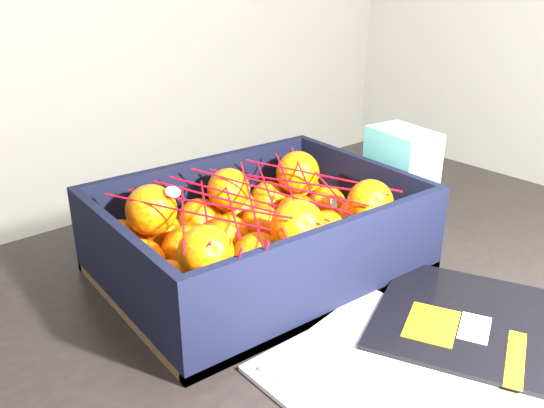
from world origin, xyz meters
TOP-DOWN VIEW (x-y plane):
  - table at (-0.00, 0.15)m, footprint 1.25×0.87m
  - magazine_stack at (0.00, -0.07)m, footprint 0.43×0.35m
  - produce_crate at (-0.03, 0.23)m, footprint 0.41×0.31m
  - clementine_heap at (-0.03, 0.23)m, footprint 0.39×0.28m
  - mesh_net at (-0.04, 0.22)m, footprint 0.34×0.27m
  - retail_carton at (0.24, 0.22)m, footprint 0.08×0.11m

SIDE VIEW (x-z plane):
  - table at x=0.00m, z-range 0.28..1.03m
  - magazine_stack at x=0.00m, z-range 0.75..0.77m
  - produce_crate at x=-0.03m, z-range 0.73..0.85m
  - clementine_heap at x=-0.03m, z-range 0.75..0.87m
  - retail_carton at x=0.24m, z-range 0.75..0.91m
  - mesh_net at x=-0.04m, z-range 0.82..0.90m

